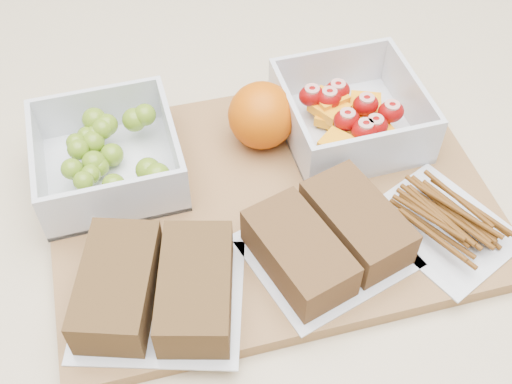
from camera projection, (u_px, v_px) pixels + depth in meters
cutting_board at (270, 201)px, 0.63m from camera, size 0.43×0.31×0.02m
grape_container at (110, 156)px, 0.62m from camera, size 0.14×0.14×0.06m
fruit_container at (350, 115)px, 0.66m from camera, size 0.14×0.14×0.06m
orange at (262, 115)px, 0.65m from camera, size 0.07×0.07×0.07m
sandwich_bag_left at (157, 288)px, 0.53m from camera, size 0.17×0.16×0.04m
sandwich_bag_center at (328, 238)px, 0.57m from camera, size 0.16×0.15×0.04m
pretzel_bag at (444, 219)px, 0.59m from camera, size 0.14×0.15×0.03m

